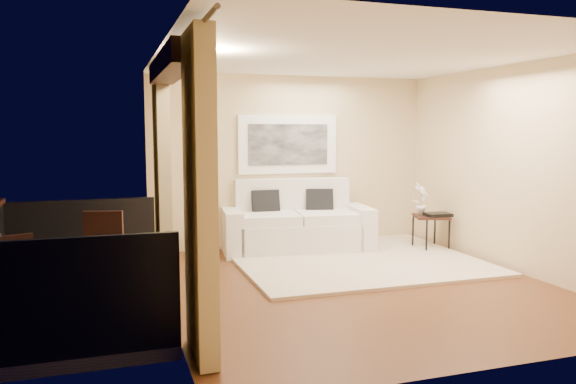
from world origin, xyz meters
name	(u,v)px	position (x,y,z in m)	size (l,w,h in m)	color
floor	(356,285)	(0.00, 0.00, 0.00)	(5.00, 5.00, 0.00)	brown
room_shell	(172,65)	(-2.13, 0.00, 2.52)	(5.00, 6.40, 5.00)	white
balcony	(60,295)	(-3.31, 0.00, 0.18)	(1.81, 2.60, 1.17)	#605B56
curtains	(176,179)	(-2.11, 0.00, 1.34)	(0.16, 4.80, 2.64)	tan
artwork	(288,144)	(-0.06, 2.46, 1.62)	(1.62, 0.07, 0.92)	white
rug	(355,260)	(0.49, 1.10, 0.02)	(3.30, 2.88, 0.04)	beige
sofa	(296,225)	(-0.05, 2.10, 0.38)	(2.35, 1.22, 1.08)	white
side_table	(431,219)	(1.93, 1.45, 0.48)	(0.62, 0.62, 0.54)	#331811
tray	(438,214)	(1.99, 1.36, 0.56)	(0.38, 0.28, 0.05)	black
orchid	(421,199)	(1.80, 1.55, 0.79)	(0.27, 0.18, 0.51)	white
bistro_table	(13,264)	(-3.68, -0.32, 0.60)	(0.62, 0.62, 0.69)	#331811
balcony_chair_far	(106,246)	(-2.84, 0.46, 0.56)	(0.51, 0.51, 0.97)	#331811
balcony_chair_near	(14,280)	(-3.63, -0.60, 0.53)	(0.50, 0.51, 0.91)	#331811
candle	(21,248)	(-3.62, -0.14, 0.72)	(0.06, 0.06, 0.07)	red
vase	(4,249)	(-3.72, -0.46, 0.78)	(0.04, 0.04, 0.18)	white
glass_a	(29,250)	(-3.52, -0.41, 0.75)	(0.06, 0.06, 0.12)	silver
glass_b	(31,247)	(-3.52, -0.29, 0.75)	(0.06, 0.06, 0.12)	white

